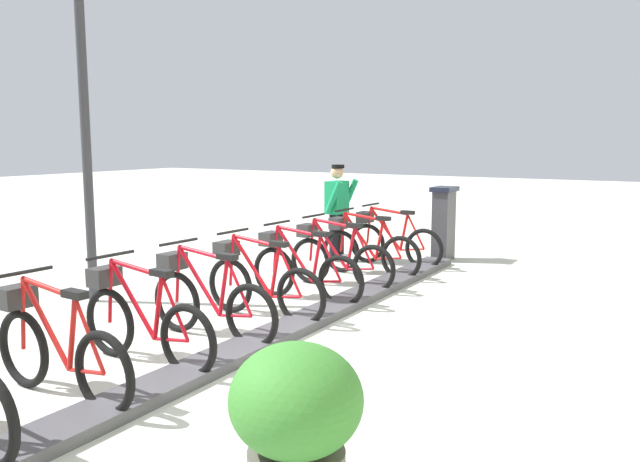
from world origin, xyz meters
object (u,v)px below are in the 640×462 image
(bike_docked_5, at_px, (207,299))
(worker_near_rack, at_px, (337,209))
(bike_docked_6, at_px, (141,320))
(lamp_post, at_px, (83,87))
(bike_docked_3, at_px, (301,269))
(bike_docked_0, at_px, (391,240))
(bike_docked_2, at_px, (336,258))
(bike_docked_4, at_px, (259,282))
(bike_docked_7, at_px, (55,348))
(payment_kiosk, at_px, (443,222))
(bike_docked_1, at_px, (366,248))
(planter_bush, at_px, (296,418))

(bike_docked_5, height_order, worker_near_rack, worker_near_rack)
(bike_docked_6, relative_size, lamp_post, 0.41)
(bike_docked_5, distance_m, lamp_post, 3.30)
(bike_docked_3, height_order, bike_docked_5, same)
(bike_docked_0, height_order, worker_near_rack, worker_near_rack)
(bike_docked_2, relative_size, worker_near_rack, 1.04)
(bike_docked_2, bearing_deg, bike_docked_0, -90.00)
(bike_docked_4, height_order, bike_docked_7, same)
(bike_docked_2, xyz_separation_m, bike_docked_5, (0.00, 2.77, 0.00))
(payment_kiosk, relative_size, bike_docked_3, 0.74)
(bike_docked_4, bearing_deg, bike_docked_2, -90.00)
(bike_docked_1, xyz_separation_m, bike_docked_7, (0.00, 5.55, 0.00))
(bike_docked_6, bearing_deg, bike_docked_2, -90.00)
(bike_docked_2, relative_size, lamp_post, 0.41)
(bike_docked_1, xyz_separation_m, bike_docked_5, (0.00, 3.70, 0.00))
(bike_docked_2, bearing_deg, worker_near_rack, -61.02)
(bike_docked_7, xyz_separation_m, planter_bush, (-2.52, 0.33, 0.11))
(bike_docked_6, xyz_separation_m, worker_near_rack, (0.99, -5.49, 0.48))
(bike_docked_4, bearing_deg, lamp_post, 11.32)
(bike_docked_7, bearing_deg, lamp_post, -44.85)
(bike_docked_2, bearing_deg, bike_docked_3, 90.00)
(bike_docked_1, relative_size, lamp_post, 0.41)
(worker_near_rack, distance_m, lamp_post, 4.69)
(bike_docked_6, relative_size, worker_near_rack, 1.04)
(lamp_post, bearing_deg, bike_docked_3, -149.10)
(worker_near_rack, height_order, planter_bush, worker_near_rack)
(bike_docked_5, height_order, bike_docked_6, same)
(bike_docked_4, bearing_deg, planter_bush, 129.13)
(bike_docked_4, bearing_deg, worker_near_rack, -74.75)
(bike_docked_3, relative_size, bike_docked_5, 1.00)
(bike_docked_7, bearing_deg, worker_near_rack, -81.20)
(bike_docked_1, xyz_separation_m, worker_near_rack, (0.99, -0.87, 0.48))
(bike_docked_3, bearing_deg, bike_docked_6, 90.00)
(payment_kiosk, relative_size, bike_docked_0, 0.74)
(payment_kiosk, bearing_deg, lamp_post, 60.34)
(bike_docked_0, bearing_deg, bike_docked_4, 90.00)
(bike_docked_4, height_order, planter_bush, bike_docked_4)
(payment_kiosk, xyz_separation_m, worker_near_rack, (1.57, 0.97, 0.24))
(bike_docked_4, height_order, worker_near_rack, worker_near_rack)
(bike_docked_4, bearing_deg, payment_kiosk, -97.06)
(payment_kiosk, bearing_deg, bike_docked_4, 82.94)
(bike_docked_3, bearing_deg, payment_kiosk, -98.80)
(payment_kiosk, bearing_deg, bike_docked_6, 84.95)
(payment_kiosk, xyz_separation_m, bike_docked_7, (0.57, 7.39, -0.24))
(worker_near_rack, bearing_deg, planter_bush, 117.53)
(worker_near_rack, bearing_deg, bike_docked_1, 138.83)
(bike_docked_5, bearing_deg, bike_docked_4, -90.00)
(bike_docked_0, relative_size, bike_docked_1, 1.00)
(bike_docked_2, distance_m, bike_docked_5, 2.77)
(bike_docked_7, distance_m, lamp_post, 4.00)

